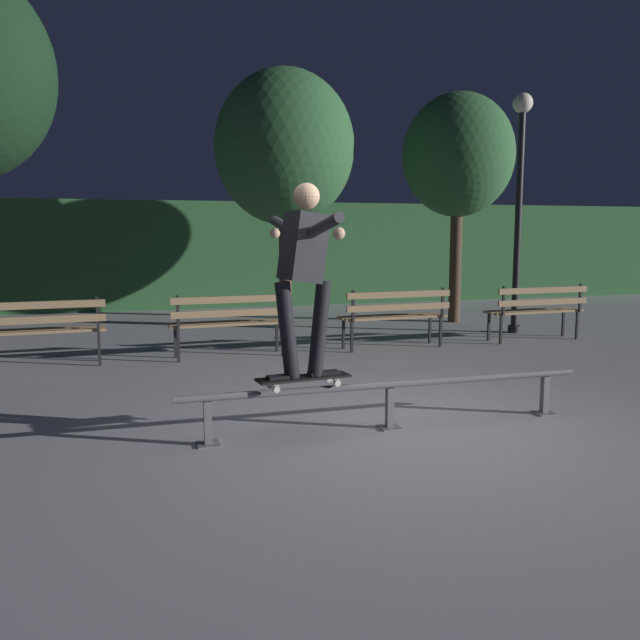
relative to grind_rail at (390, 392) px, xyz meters
The scene contains 12 objects.
ground_plane 0.32m from the grind_rail, 90.00° to the right, with size 90.00×90.00×0.00m, color #99999E.
hedge_backdrop 10.05m from the grind_rail, 90.00° to the left, with size 24.00×1.20×2.36m, color #2D5B33.
grind_rail is the anchor object (origin of this frame).
skateboard 0.78m from the grind_rail, behind, with size 0.80×0.29×0.09m.
skateboarder 1.34m from the grind_rail, behind, with size 0.63×1.40×1.56m.
park_bench_leftmost 4.78m from the grind_rail, 131.71° to the left, with size 1.62×0.48×0.88m.
park_bench_left_center 3.66m from the grind_rail, 102.58° to the left, with size 1.62×0.48×0.88m.
park_bench_right_center 3.91m from the grind_rail, 66.01° to the left, with size 1.62×0.48×0.88m.
park_bench_rightmost 5.34m from the grind_rail, 41.93° to the left, with size 1.62×0.48×0.88m.
tree_behind_benches 6.72m from the grind_rail, 84.52° to the left, with size 2.39×2.39×4.43m.
tree_far_right 7.55m from the grind_rail, 57.21° to the left, with size 2.03×2.03×4.20m.
lamp_post_right 6.42m from the grind_rail, 46.93° to the left, with size 0.32×0.32×3.90m.
Camera 1 is at (-2.14, -4.94, 1.66)m, focal length 36.52 mm.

